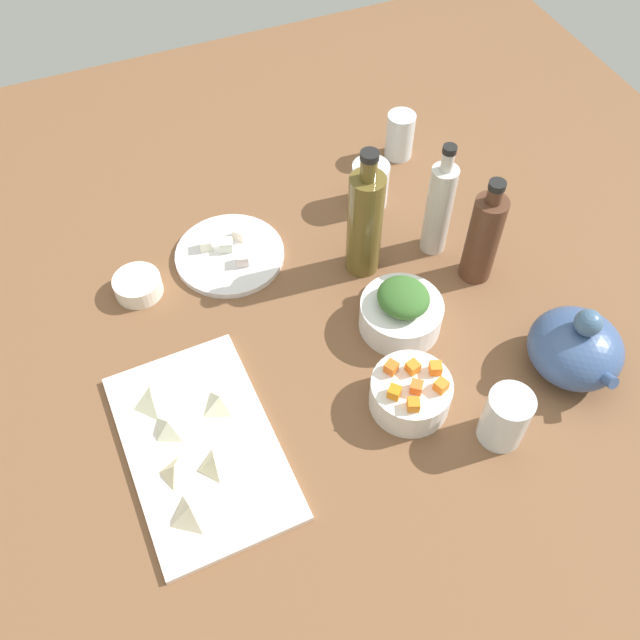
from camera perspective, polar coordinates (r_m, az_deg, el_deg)
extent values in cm
cube|color=brown|center=(120.31, 0.00, -1.87)|extent=(190.00, 190.00, 3.00)
cube|color=silver|center=(109.46, -9.70, -10.08)|extent=(36.13, 23.07, 1.00)
cylinder|color=white|center=(131.44, -7.39, 5.32)|extent=(20.31, 20.31, 1.20)
cylinder|color=white|center=(119.21, 6.62, 0.41)|extent=(14.11, 14.11, 5.70)
cylinder|color=white|center=(110.48, 7.40, -6.00)|extent=(12.77, 12.77, 5.81)
cylinder|color=white|center=(128.13, -14.68, 2.75)|extent=(8.50, 8.50, 3.46)
ellipsoid|color=#3A5383|center=(118.94, 20.16, -2.18)|extent=(15.41, 15.04, 10.12)
sphere|color=#3F5F82|center=(113.79, 21.10, -0.22)|extent=(4.32, 4.32, 4.32)
cylinder|color=#3A5383|center=(115.74, 22.13, -4.25)|extent=(5.38, 2.00, 3.93)
cylinder|color=silver|center=(127.81, 9.67, 8.85)|extent=(4.81, 4.81, 18.67)
cylinder|color=silver|center=(120.43, 10.40, 12.67)|extent=(2.16, 2.16, 3.67)
cylinder|color=black|center=(118.91, 10.58, 13.56)|extent=(2.40, 2.40, 1.20)
cylinder|color=brown|center=(122.03, 3.68, 7.78)|extent=(6.20, 6.20, 20.97)
cylinder|color=brown|center=(113.52, 4.01, 12.24)|extent=(2.79, 2.79, 4.08)
cylinder|color=black|center=(111.82, 4.09, 13.27)|extent=(3.10, 3.10, 1.20)
cylinder|color=#543121|center=(124.86, 13.18, 6.44)|extent=(5.75, 5.75, 17.73)
cylinder|color=#543121|center=(117.81, 14.11, 9.89)|extent=(2.59, 2.59, 2.93)
cylinder|color=black|center=(116.46, 14.31, 10.63)|extent=(2.88, 2.88, 1.20)
cylinder|color=white|center=(138.24, 4.10, 10.98)|extent=(7.27, 7.27, 9.36)
cylinder|color=white|center=(108.55, 14.94, -7.72)|extent=(6.96, 6.96, 10.19)
cylinder|color=white|center=(149.84, 6.56, 14.77)|extent=(5.80, 5.80, 9.96)
cube|color=orange|center=(105.87, 6.11, -5.89)|extent=(2.55, 2.55, 1.80)
cube|color=orange|center=(105.11, 7.65, -6.86)|extent=(2.34, 2.34, 1.80)
cube|color=orange|center=(108.61, 7.61, -3.85)|extent=(2.17, 2.17, 1.80)
cube|color=orange|center=(108.19, 5.85, -3.88)|extent=(2.47, 2.47, 1.80)
cube|color=orange|center=(107.44, 9.88, -5.32)|extent=(2.35, 2.35, 1.80)
cube|color=orange|center=(109.04, 9.44, -3.90)|extent=(2.32, 2.32, 1.80)
cube|color=orange|center=(106.74, 7.90, -5.46)|extent=(2.53, 2.53, 1.80)
ellipsoid|color=#38672B|center=(115.46, 6.84, 1.86)|extent=(10.16, 9.80, 3.89)
cube|color=white|center=(128.11, -6.34, 4.98)|extent=(2.78, 2.78, 2.20)
cube|color=white|center=(131.62, -9.33, 6.17)|extent=(2.63, 2.63, 2.20)
cube|color=white|center=(130.85, -7.66, 6.10)|extent=(2.79, 2.79, 2.20)
cube|color=#F7E1D1|center=(132.59, -6.55, 7.04)|extent=(3.11, 3.11, 2.20)
pyramid|color=beige|center=(109.94, -12.26, -8.46)|extent=(5.69, 5.41, 2.54)
pyramid|color=beige|center=(110.92, -8.16, -6.54)|extent=(5.66, 6.10, 2.32)
pyramid|color=beige|center=(113.10, -13.52, -6.38)|extent=(5.02, 4.87, 2.08)
pyramid|color=beige|center=(105.77, -8.59, -11.40)|extent=(4.56, 4.18, 2.82)
pyramid|color=beige|center=(103.14, -10.51, -15.10)|extent=(5.55, 5.68, 2.99)
pyramid|color=beige|center=(106.55, -11.77, -11.90)|extent=(5.21, 5.01, 2.24)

